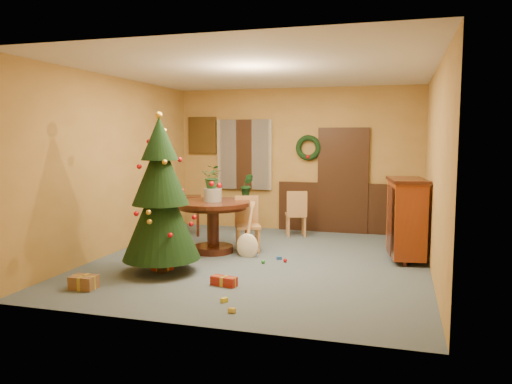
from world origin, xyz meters
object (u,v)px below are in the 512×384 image
(sideboard, at_px, (406,217))
(christmas_tree, at_px, (161,197))
(writing_desk, at_px, (178,206))
(dining_table, at_px, (213,217))
(chair_near, at_px, (247,222))

(sideboard, bearing_deg, christmas_tree, -153.11)
(christmas_tree, xyz_separation_m, writing_desk, (-0.90, 2.50, -0.49))
(dining_table, xyz_separation_m, christmas_tree, (-0.26, -1.35, 0.48))
(christmas_tree, distance_m, sideboard, 3.76)
(writing_desk, bearing_deg, chair_near, -27.81)
(writing_desk, relative_size, sideboard, 0.76)
(dining_table, height_order, chair_near, chair_near)
(dining_table, distance_m, christmas_tree, 1.46)
(sideboard, bearing_deg, chair_near, -178.35)
(chair_near, relative_size, sideboard, 0.72)
(chair_near, relative_size, christmas_tree, 0.41)
(christmas_tree, bearing_deg, writing_desk, 109.76)
(chair_near, bearing_deg, writing_desk, 152.19)
(writing_desk, bearing_deg, dining_table, -44.70)
(dining_table, xyz_separation_m, chair_near, (0.51, 0.26, -0.10))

